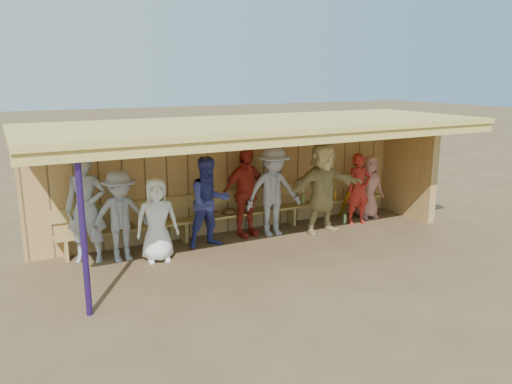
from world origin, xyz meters
TOP-DOWN VIEW (x-y plane):
  - ground at (0.00, 0.00)m, footprint 90.00×90.00m
  - player_a at (-3.22, 0.80)m, footprint 0.86×0.73m
  - player_b at (-2.09, 0.24)m, footprint 0.81×0.58m
  - player_c at (-0.94, 0.54)m, footprint 0.91×0.73m
  - player_d at (-0.01, 0.81)m, footprint 1.16×0.62m
  - player_e at (0.54, 0.60)m, footprint 1.29×0.79m
  - player_f at (1.59, 0.30)m, footprint 1.87×0.67m
  - player_g at (2.67, 0.41)m, footprint 0.64×0.46m
  - player_h at (3.22, 0.71)m, footprint 0.78×0.55m
  - player_extra at (-2.67, 0.55)m, footprint 1.13×0.69m
  - dugout_structure at (0.39, 0.69)m, footprint 8.80×3.20m
  - bench at (0.00, 1.12)m, footprint 7.60×0.34m
  - dugout_equipment at (-0.43, 0.99)m, footprint 6.07×0.62m

SIDE VIEW (x-z plane):
  - ground at x=0.00m, z-range 0.00..0.00m
  - dugout_equipment at x=-0.43m, z-range 0.09..0.89m
  - bench at x=0.00m, z-range 0.06..0.99m
  - player_h at x=3.22m, z-range 0.00..1.50m
  - player_b at x=-2.09m, z-range 0.00..1.55m
  - player_g at x=2.67m, z-range 0.00..1.63m
  - player_extra at x=-2.67m, z-range 0.00..1.70m
  - player_c at x=-0.94m, z-range 0.00..1.81m
  - player_d at x=-0.01m, z-range 0.00..1.89m
  - player_e at x=0.54m, z-range 0.00..1.93m
  - player_f at x=1.59m, z-range 0.00..1.99m
  - player_a at x=-3.22m, z-range 0.00..2.00m
  - dugout_structure at x=0.39m, z-range 0.44..2.94m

